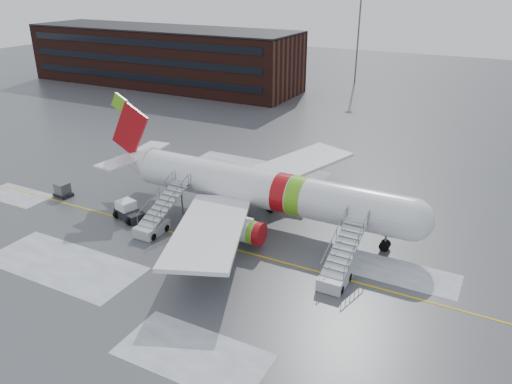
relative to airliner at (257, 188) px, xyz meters
The scene contains 8 objects.
ground 7.78m from the airliner, 131.78° to the right, with size 260.00×260.00×0.00m, color #494C4F.
airliner is the anchor object (origin of this frame).
airstair_fwd 12.84m from the airliner, 31.20° to the right, with size 2.05×7.70×3.48m.
airstair_aft 10.20m from the airliner, 138.82° to the right, with size 2.05×7.70×3.48m.
pushback_tug 13.24m from the airliner, 153.67° to the right, with size 3.52×2.99×1.82m.
uld_container 22.51m from the airliner, 167.34° to the right, with size 2.02×1.55×1.55m.
terminal_building 70.36m from the airliner, 134.93° to the left, with size 62.00×16.11×12.30m.
light_mast_far_n 74.61m from the airliner, 99.86° to the left, with size 1.20×1.20×24.25m.
Camera 1 is at (25.50, -34.67, 22.72)m, focal length 35.00 mm.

